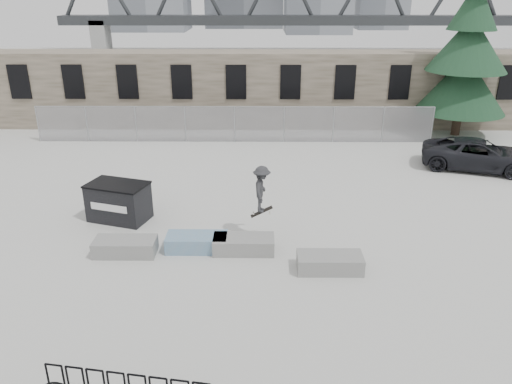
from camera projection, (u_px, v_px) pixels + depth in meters
ground at (217, 250)px, 16.55m from camera, size 120.00×120.00×0.00m
stone_wall at (237, 89)px, 30.70m from camera, size 36.00×2.58×4.50m
chainlink_fence at (235, 124)px, 27.71m from camera, size 22.06×0.06×2.02m
planter_far_left at (125, 246)px, 16.22m from camera, size 2.00×0.90×0.52m
planter_center_left at (197, 242)px, 16.49m from camera, size 2.00×0.90×0.52m
planter_center_right at (244, 244)px, 16.36m from camera, size 2.00×0.90×0.52m
planter_offset at (330, 262)px, 15.28m from camera, size 2.00×0.90×0.52m
dumpster at (119, 201)px, 18.49m from camera, size 2.46×1.91×1.43m
spruce_tree at (467, 54)px, 27.68m from camera, size 4.96×4.96×11.50m
truss_bridge at (326, 19)px, 65.73m from camera, size 70.00×3.00×9.80m
suv at (478, 155)px, 23.65m from camera, size 5.64×3.88×1.43m
skateboarder at (262, 189)px, 16.69m from camera, size 0.77×1.09×1.81m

